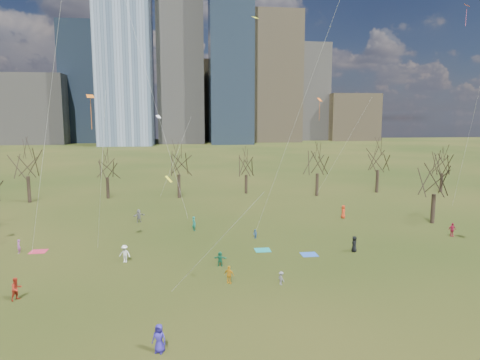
{
  "coord_description": "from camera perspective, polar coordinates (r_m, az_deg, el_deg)",
  "views": [
    {
      "loc": [
        -5.61,
        -32.73,
        13.55
      ],
      "look_at": [
        0.0,
        12.0,
        7.0
      ],
      "focal_mm": 32.0,
      "sensor_mm": 36.0,
      "label": 1
    }
  ],
  "objects": [
    {
      "name": "blanket_navy",
      "position": [
        43.97,
        9.2,
        -9.77
      ],
      "size": [
        1.6,
        1.5,
        0.03
      ],
      "primitive_type": "cube",
      "color": "blue",
      "rests_on": "ground"
    },
    {
      "name": "downtown_skyline",
      "position": [
        244.73,
        -6.56,
        14.18
      ],
      "size": [
        212.5,
        78.0,
        118.0
      ],
      "color": "slate",
      "rests_on": "ground"
    },
    {
      "name": "blanket_teal",
      "position": [
        44.85,
        3.03,
        -9.31
      ],
      "size": [
        1.6,
        1.5,
        0.03
      ],
      "primitive_type": "cube",
      "color": "teal",
      "rests_on": "ground"
    },
    {
      "name": "person_6",
      "position": [
        45.54,
        15.0,
        -8.25
      ],
      "size": [
        0.83,
        0.96,
        1.65
      ],
      "primitive_type": "imported",
      "rotation": [
        0.0,
        0.0,
        4.25
      ],
      "color": "black",
      "rests_on": "ground"
    },
    {
      "name": "person_0",
      "position": [
        26.88,
        -10.74,
        -20.04
      ],
      "size": [
        0.98,
        0.82,
        1.72
      ],
      "primitive_type": "imported",
      "rotation": [
        0.0,
        0.0,
        5.91
      ],
      "color": "#2A2192",
      "rests_on": "ground"
    },
    {
      "name": "person_10",
      "position": [
        55.29,
        26.43,
        -5.96
      ],
      "size": [
        0.93,
        0.4,
        1.59
      ],
      "primitive_type": "imported",
      "rotation": [
        0.0,
        0.0,
        0.01
      ],
      "color": "#B1193D",
      "rests_on": "ground"
    },
    {
      "name": "person_8",
      "position": [
        48.79,
        2.03,
        -7.22
      ],
      "size": [
        0.59,
        0.64,
        1.06
      ],
      "primitive_type": "imported",
      "rotation": [
        0.0,
        0.0,
        5.17
      ],
      "color": "#235198",
      "rests_on": "ground"
    },
    {
      "name": "person_4",
      "position": [
        36.03,
        -1.45,
        -12.52
      ],
      "size": [
        0.95,
        0.8,
        1.53
      ],
      "primitive_type": "imported",
      "rotation": [
        0.0,
        0.0,
        2.56
      ],
      "color": "orange",
      "rests_on": "ground"
    },
    {
      "name": "person_12",
      "position": [
        60.03,
        13.6,
        -4.13
      ],
      "size": [
        0.87,
        1.04,
        1.81
      ],
      "primitive_type": "imported",
      "rotation": [
        0.0,
        0.0,
        1.18
      ],
      "color": "red",
      "rests_on": "ground"
    },
    {
      "name": "blanket_crimson",
      "position": [
        48.9,
        -25.28,
        -8.62
      ],
      "size": [
        1.6,
        1.5,
        0.03
      ],
      "primitive_type": "cube",
      "color": "#C22645",
      "rests_on": "ground"
    },
    {
      "name": "person_7",
      "position": [
        49.11,
        -27.42,
        -7.85
      ],
      "size": [
        0.4,
        0.55,
        1.41
      ],
      "primitive_type": "imported",
      "rotation": [
        0.0,
        0.0,
        4.84
      ],
      "color": "#AA55A8",
      "rests_on": "ground"
    },
    {
      "name": "bare_tree_row",
      "position": [
        70.57,
        -2.62,
        2.21
      ],
      "size": [
        113.04,
        29.8,
        9.5
      ],
      "color": "black",
      "rests_on": "ground"
    },
    {
      "name": "person_13",
      "position": [
        52.34,
        -6.16,
        -5.79
      ],
      "size": [
        0.67,
        0.76,
        1.76
      ],
      "primitive_type": "imported",
      "rotation": [
        0.0,
        0.0,
        2.06
      ],
      "color": "#1B7B68",
      "rests_on": "ground"
    },
    {
      "name": "person_2",
      "position": [
        37.01,
        -27.66,
        -12.74
      ],
      "size": [
        1.05,
        1.08,
        1.75
      ],
      "primitive_type": "imported",
      "rotation": [
        0.0,
        0.0,
        0.9
      ],
      "color": "#A42717",
      "rests_on": "ground"
    },
    {
      "name": "person_11",
      "position": [
        57.64,
        -13.33,
        -4.68
      ],
      "size": [
        1.64,
        1.19,
        1.72
      ],
      "primitive_type": "imported",
      "rotation": [
        0.0,
        0.0,
        0.49
      ],
      "color": "slate",
      "rests_on": "ground"
    },
    {
      "name": "person_3",
      "position": [
        36.04,
        5.51,
        -12.89
      ],
      "size": [
        0.66,
        0.83,
        1.13
      ],
      "primitive_type": "imported",
      "rotation": [
        0.0,
        0.0,
        1.95
      ],
      "color": "slate",
      "rests_on": "ground"
    },
    {
      "name": "ground",
      "position": [
        35.87,
        2.46,
        -13.94
      ],
      "size": [
        500.0,
        500.0,
        0.0
      ],
      "primitive_type": "plane",
      "color": "black",
      "rests_on": "ground"
    },
    {
      "name": "kites_airborne",
      "position": [
        46.41,
        6.4,
        7.45
      ],
      "size": [
        70.43,
        44.69,
        28.1
      ],
      "color": "orange",
      "rests_on": "ground"
    },
    {
      "name": "person_9",
      "position": [
        42.43,
        -15.12,
        -9.46
      ],
      "size": [
        1.23,
        0.94,
        1.68
      ],
      "primitive_type": "imported",
      "rotation": [
        0.0,
        0.0,
        5.95
      ],
      "color": "white",
      "rests_on": "ground"
    },
    {
      "name": "person_5",
      "position": [
        40.08,
        -2.67,
        -10.46
      ],
      "size": [
        1.34,
        0.71,
        1.38
      ],
      "primitive_type": "imported",
      "rotation": [
        0.0,
        0.0,
        2.89
      ],
      "color": "#18704B",
      "rests_on": "ground"
    }
  ]
}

